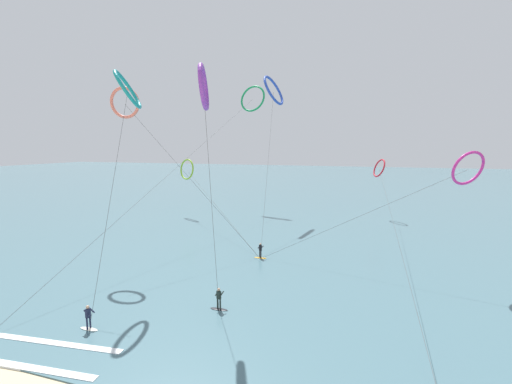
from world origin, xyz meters
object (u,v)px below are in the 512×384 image
object	(u,v)px
kite_emerald	(253,99)
kite_cobalt	(274,90)
kite_lime	(187,169)
surfer_amber	(260,252)
kite_magenta	(468,169)
kite_violet	(204,87)
surfer_ivory	(88,319)
kite_teal	(128,90)
surfer_charcoal	(219,300)
kite_coral	(125,103)
kite_crimson	(379,168)

from	to	relation	value
kite_emerald	kite_cobalt	xyz separation A→B (m)	(6.63, -8.69, 0.02)
kite_cobalt	kite_lime	bearing A→B (deg)	114.57
surfer_amber	kite_magenta	distance (m)	21.50
kite_violet	kite_lime	bearing A→B (deg)	11.37
surfer_ivory	kite_teal	distance (m)	19.06
kite_emerald	kite_violet	size ratio (longest dim) A/B	2.97
kite_cobalt	surfer_amber	bearing A→B (deg)	-159.31
surfer_charcoal	kite_cobalt	size ratio (longest dim) A/B	0.06
surfer_charcoal	kite_violet	world-z (taller)	kite_violet
kite_coral	kite_magenta	world-z (taller)	kite_coral
kite_lime	kite_magenta	size ratio (longest dim) A/B	1.01
surfer_charcoal	kite_lime	distance (m)	38.37
kite_violet	surfer_charcoal	bearing A→B (deg)	-152.54
surfer_charcoal	kite_cobalt	world-z (taller)	kite_cobalt
surfer_amber	kite_magenta	world-z (taller)	kite_magenta
surfer_ivory	kite_emerald	size ratio (longest dim) A/B	0.03
kite_teal	surfer_ivory	bearing A→B (deg)	174.27
kite_magenta	kite_emerald	bearing A→B (deg)	-78.32
surfer_charcoal	kite_violet	xyz separation A→B (m)	(-1.68, 1.56, 15.90)
kite_lime	kite_emerald	world-z (taller)	kite_emerald
kite_emerald	kite_coral	distance (m)	36.41
kite_lime	kite_emerald	xyz separation A→B (m)	(8.08, 12.72, 13.48)
kite_coral	kite_magenta	bearing A→B (deg)	176.89
surfer_charcoal	kite_lime	bearing A→B (deg)	-37.54
surfer_charcoal	kite_violet	size ratio (longest dim) A/B	0.09
surfer_amber	kite_emerald	size ratio (longest dim) A/B	0.03
kite_cobalt	kite_crimson	world-z (taller)	kite_cobalt
surfer_ivory	kite_magenta	size ratio (longest dim) A/B	0.08
kite_emerald	kite_violet	world-z (taller)	kite_emerald
surfer_amber	kite_lime	size ratio (longest dim) A/B	0.08
surfer_ivory	kite_lime	world-z (taller)	kite_lime
surfer_charcoal	kite_crimson	world-z (taller)	kite_crimson
kite_emerald	kite_cobalt	size ratio (longest dim) A/B	2.07
kite_violet	kite_magenta	bearing A→B (deg)	-82.49
surfer_amber	kite_cobalt	world-z (taller)	kite_cobalt
surfer_charcoal	kite_lime	xyz separation A→B (m)	(-19.97, 31.93, 7.36)
surfer_charcoal	kite_violet	distance (m)	16.06
surfer_ivory	kite_cobalt	xyz separation A→B (m)	(1.96, 41.23, 20.86)
kite_lime	kite_violet	xyz separation A→B (m)	(18.28, -30.37, 8.54)
kite_magenta	kite_crimson	xyz separation A→B (m)	(-6.33, 27.75, -1.84)
surfer_amber	surfer_charcoal	size ratio (longest dim) A/B	1.00
kite_violet	kite_cobalt	distance (m)	34.94
kite_magenta	kite_lime	bearing A→B (deg)	-58.72
kite_coral	kite_emerald	bearing A→B (deg)	-102.78
surfer_ivory	kite_violet	xyz separation A→B (m)	(5.54, 6.83, 15.90)
kite_coral	kite_violet	xyz separation A→B (m)	(12.56, -7.07, -0.11)
surfer_charcoal	kite_crimson	bearing A→B (deg)	-86.91
surfer_amber	kite_lime	world-z (taller)	kite_lime
kite_emerald	kite_magenta	xyz separation A→B (m)	(30.66, -32.58, -11.30)
kite_violet	kite_coral	bearing A→B (deg)	40.93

